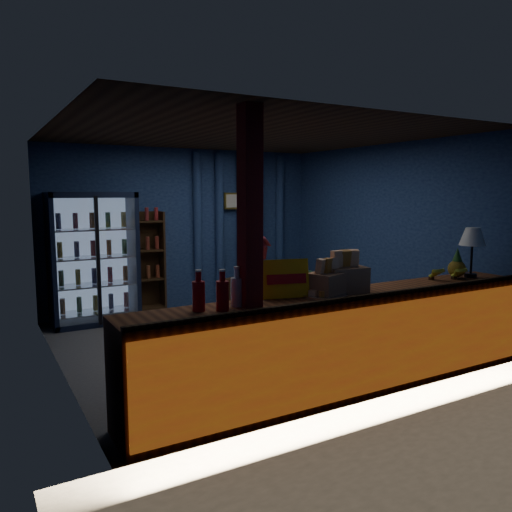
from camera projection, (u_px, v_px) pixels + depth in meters
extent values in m
plane|color=#515154|center=(250.00, 340.00, 6.45)|extent=(4.60, 4.60, 0.00)
plane|color=navy|center=(185.00, 229.00, 8.18)|extent=(4.60, 0.00, 4.60)
plane|color=navy|center=(371.00, 260.00, 4.39)|extent=(4.60, 0.00, 4.60)
plane|color=navy|center=(56.00, 250.00, 5.16)|extent=(0.00, 4.40, 4.40)
plane|color=navy|center=(385.00, 233.00, 7.42)|extent=(0.00, 4.40, 4.40)
plane|color=#472D19|center=(250.00, 135.00, 6.12)|extent=(4.60, 4.60, 0.00)
cube|color=brown|center=(346.00, 342.00, 4.75)|extent=(4.40, 0.55, 0.95)
cube|color=red|center=(367.00, 351.00, 4.50)|extent=(4.35, 0.02, 0.81)
cube|color=#3C2913|center=(367.00, 297.00, 4.46)|extent=(4.40, 0.04, 0.04)
cube|color=maroon|center=(250.00, 265.00, 4.13)|extent=(0.16, 0.16, 2.60)
cube|color=black|center=(90.00, 256.00, 7.40)|extent=(1.20, 0.06, 1.90)
cube|color=black|center=(51.00, 261.00, 6.89)|extent=(0.06, 0.60, 1.90)
cube|color=black|center=(133.00, 256.00, 7.45)|extent=(0.06, 0.60, 1.90)
cube|color=black|center=(91.00, 195.00, 7.05)|extent=(1.20, 0.60, 0.08)
cube|color=black|center=(96.00, 320.00, 7.28)|extent=(1.20, 0.60, 0.08)
cube|color=#99B2D8|center=(90.00, 257.00, 7.36)|extent=(1.08, 0.02, 1.74)
cube|color=white|center=(98.00, 261.00, 6.92)|extent=(1.12, 0.02, 1.78)
cube|color=black|center=(98.00, 261.00, 6.91)|extent=(0.05, 0.05, 1.80)
cube|color=silver|center=(96.00, 312.00, 7.26)|extent=(1.08, 0.48, 0.02)
cylinder|color=#BB5A1A|center=(63.00, 306.00, 7.03)|extent=(0.07, 0.07, 0.22)
cylinder|color=#165A1F|center=(79.00, 304.00, 7.14)|extent=(0.07, 0.07, 0.22)
cylinder|color=#A18C18|center=(95.00, 303.00, 7.25)|extent=(0.07, 0.07, 0.22)
cylinder|color=navy|center=(111.00, 301.00, 7.36)|extent=(0.07, 0.07, 0.22)
cylinder|color=maroon|center=(126.00, 300.00, 7.47)|extent=(0.07, 0.07, 0.22)
cube|color=silver|center=(95.00, 285.00, 7.21)|extent=(1.08, 0.48, 0.02)
cylinder|color=#165A1F|center=(61.00, 278.00, 6.98)|extent=(0.07, 0.07, 0.22)
cylinder|color=#A18C18|center=(78.00, 277.00, 7.09)|extent=(0.07, 0.07, 0.22)
cylinder|color=navy|center=(94.00, 276.00, 7.20)|extent=(0.07, 0.07, 0.22)
cylinder|color=maroon|center=(110.00, 274.00, 7.31)|extent=(0.07, 0.07, 0.22)
cylinder|color=#BB5A1A|center=(125.00, 273.00, 7.42)|extent=(0.07, 0.07, 0.22)
cube|color=silver|center=(93.00, 257.00, 7.16)|extent=(1.08, 0.48, 0.02)
cylinder|color=#A18C18|center=(60.00, 250.00, 6.93)|extent=(0.07, 0.07, 0.22)
cylinder|color=navy|center=(77.00, 249.00, 7.04)|extent=(0.07, 0.07, 0.22)
cylinder|color=maroon|center=(93.00, 248.00, 7.15)|extent=(0.07, 0.07, 0.22)
cylinder|color=#BB5A1A|center=(109.00, 247.00, 7.26)|extent=(0.07, 0.07, 0.22)
cylinder|color=#165A1F|center=(124.00, 247.00, 7.37)|extent=(0.07, 0.07, 0.22)
cube|color=silver|center=(92.00, 229.00, 7.11)|extent=(1.08, 0.48, 0.02)
cylinder|color=navy|center=(58.00, 221.00, 6.88)|extent=(0.07, 0.07, 0.22)
cylinder|color=maroon|center=(75.00, 221.00, 6.99)|extent=(0.07, 0.07, 0.22)
cylinder|color=#BB5A1A|center=(92.00, 220.00, 7.10)|extent=(0.07, 0.07, 0.22)
cylinder|color=#165A1F|center=(108.00, 220.00, 7.21)|extent=(0.07, 0.07, 0.22)
cylinder|color=#A18C18|center=(123.00, 219.00, 7.32)|extent=(0.07, 0.07, 0.22)
cube|color=#3C2913|center=(145.00, 262.00, 7.86)|extent=(0.50, 0.02, 1.60)
cube|color=#3C2913|center=(133.00, 264.00, 7.63)|extent=(0.03, 0.28, 1.60)
cube|color=#3C2913|center=(162.00, 262.00, 7.86)|extent=(0.03, 0.28, 1.60)
cube|color=#3C2913|center=(149.00, 307.00, 7.84)|extent=(0.46, 0.26, 0.02)
cube|color=#3C2913|center=(148.00, 279.00, 7.78)|extent=(0.46, 0.26, 0.02)
cube|color=#3C2913|center=(147.00, 251.00, 7.72)|extent=(0.46, 0.26, 0.02)
cube|color=#3C2913|center=(147.00, 221.00, 7.67)|extent=(0.46, 0.26, 0.02)
cylinder|color=navy|center=(198.00, 229.00, 8.23)|extent=(0.14, 0.14, 2.50)
cylinder|color=navy|center=(220.00, 228.00, 8.43)|extent=(0.14, 0.14, 2.50)
cylinder|color=navy|center=(241.00, 227.00, 8.62)|extent=(0.14, 0.14, 2.50)
cylinder|color=navy|center=(261.00, 226.00, 8.82)|extent=(0.14, 0.14, 2.50)
cylinder|color=navy|center=(280.00, 225.00, 9.02)|extent=(0.14, 0.14, 2.50)
cube|color=gold|center=(234.00, 201.00, 8.46)|extent=(0.36, 0.03, 0.28)
cube|color=silver|center=(234.00, 201.00, 8.44)|extent=(0.30, 0.01, 0.22)
imported|color=#9C2A3D|center=(259.00, 309.00, 4.97)|extent=(0.59, 0.43, 1.49)
imported|color=#54A95A|center=(283.00, 288.00, 8.27)|extent=(0.85, 0.87, 0.63)
cube|color=#3C2913|center=(246.00, 295.00, 7.94)|extent=(0.73, 0.64, 0.55)
cylinder|color=#3C2913|center=(246.00, 274.00, 7.89)|extent=(0.11, 0.11, 0.11)
cube|color=#FFB70D|center=(285.00, 279.00, 4.48)|extent=(0.45, 0.19, 0.35)
cube|color=red|center=(287.00, 279.00, 4.46)|extent=(0.36, 0.12, 0.09)
cylinder|color=red|center=(199.00, 296.00, 3.99)|extent=(0.10, 0.10, 0.24)
cylinder|color=red|center=(198.00, 276.00, 3.97)|extent=(0.05, 0.05, 0.09)
cylinder|color=white|center=(198.00, 271.00, 3.96)|extent=(0.05, 0.05, 0.02)
cylinder|color=red|center=(222.00, 296.00, 4.00)|extent=(0.10, 0.10, 0.24)
cylinder|color=red|center=(222.00, 275.00, 3.98)|extent=(0.05, 0.05, 0.09)
cylinder|color=white|center=(222.00, 270.00, 3.98)|extent=(0.05, 0.05, 0.02)
cylinder|color=silver|center=(237.00, 292.00, 4.16)|extent=(0.10, 0.10, 0.24)
cylinder|color=silver|center=(237.00, 272.00, 4.13)|extent=(0.05, 0.05, 0.09)
cylinder|color=white|center=(237.00, 267.00, 4.13)|extent=(0.05, 0.05, 0.02)
cube|color=#A0704D|center=(344.00, 279.00, 4.76)|extent=(0.43, 0.38, 0.24)
cube|color=orange|center=(336.00, 259.00, 4.71)|extent=(0.11, 0.08, 0.16)
cube|color=#C57725|center=(345.00, 258.00, 4.74)|extent=(0.11, 0.08, 0.16)
cube|color=orange|center=(354.00, 258.00, 4.77)|extent=(0.11, 0.08, 0.16)
cube|color=#A0704D|center=(327.00, 284.00, 4.60)|extent=(0.39, 0.36, 0.21)
cube|color=orange|center=(322.00, 267.00, 4.52)|extent=(0.10, 0.08, 0.13)
cube|color=#C57725|center=(327.00, 266.00, 4.58)|extent=(0.10, 0.08, 0.13)
cube|color=orange|center=(332.00, 265.00, 4.63)|extent=(0.10, 0.08, 0.13)
cylinder|color=silver|center=(324.00, 295.00, 4.57)|extent=(0.44, 0.44, 0.02)
cube|color=orange|center=(332.00, 290.00, 4.61)|extent=(0.10, 0.07, 0.05)
cube|color=#C57725|center=(325.00, 289.00, 4.65)|extent=(0.12, 0.12, 0.05)
cube|color=orange|center=(318.00, 289.00, 4.64)|extent=(0.07, 0.10, 0.05)
cube|color=#C57725|center=(315.00, 291.00, 4.59)|extent=(0.12, 0.12, 0.05)
cube|color=orange|center=(316.00, 292.00, 4.52)|extent=(0.10, 0.07, 0.05)
cube|color=#C57725|center=(323.00, 293.00, 4.48)|extent=(0.12, 0.12, 0.05)
cube|color=orange|center=(330.00, 293.00, 4.49)|extent=(0.07, 0.10, 0.05)
cube|color=#C57725|center=(334.00, 292.00, 4.54)|extent=(0.12, 0.12, 0.05)
cylinder|color=black|center=(470.00, 275.00, 5.58)|extent=(0.13, 0.13, 0.04)
cylinder|color=black|center=(471.00, 258.00, 5.56)|extent=(0.03, 0.03, 0.39)
cone|color=white|center=(473.00, 236.00, 5.52)|extent=(0.28, 0.28, 0.20)
sphere|color=olive|center=(457.00, 269.00, 5.52)|extent=(0.19, 0.19, 0.19)
cone|color=#22531C|center=(457.00, 254.00, 5.50)|extent=(0.11, 0.11, 0.15)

